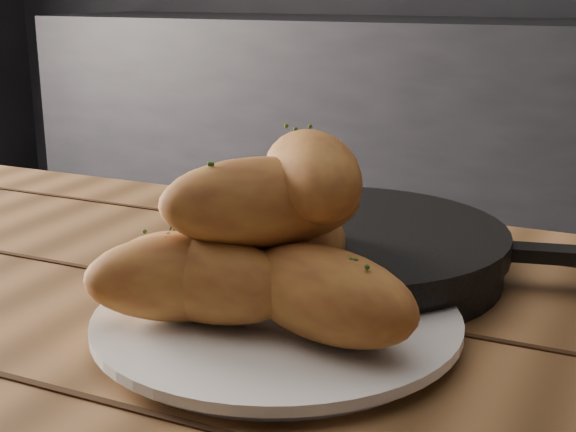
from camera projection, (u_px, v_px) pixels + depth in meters
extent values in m
cube|color=black|center=(421.00, 153.00, 2.77)|extent=(2.80, 0.60, 0.90)
cube|color=#8D5E35|center=(279.00, 387.00, 0.58)|extent=(1.45, 0.82, 0.04)
cylinder|color=brown|center=(1.00, 421.00, 1.25)|extent=(0.07, 0.07, 0.71)
cylinder|color=white|center=(277.00, 328.00, 0.61)|extent=(0.25, 0.25, 0.01)
cylinder|color=white|center=(277.00, 318.00, 0.61)|extent=(0.28, 0.28, 0.01)
ellipsoid|color=#BB8034|center=(190.00, 277.00, 0.59)|extent=(0.17, 0.14, 0.07)
ellipsoid|color=#BB8034|center=(325.00, 294.00, 0.56)|extent=(0.16, 0.11, 0.07)
ellipsoid|color=#BB8034|center=(301.00, 251.00, 0.65)|extent=(0.09, 0.15, 0.07)
ellipsoid|color=#BB8034|center=(261.00, 202.00, 0.58)|extent=(0.16, 0.14, 0.07)
ellipsoid|color=#BB8034|center=(312.00, 175.00, 0.60)|extent=(0.14, 0.15, 0.07)
ellipsoid|color=#BB8034|center=(201.00, 277.00, 0.59)|extent=(0.16, 0.08, 0.07)
cylinder|color=black|center=(338.00, 258.00, 0.74)|extent=(0.30, 0.30, 0.03)
cylinder|color=black|center=(338.00, 237.00, 0.74)|extent=(0.31, 0.31, 0.02)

